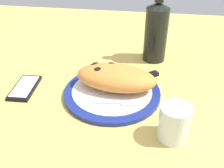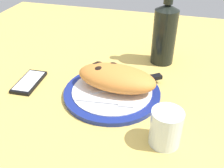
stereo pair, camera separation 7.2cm
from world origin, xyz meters
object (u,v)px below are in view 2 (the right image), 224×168
(plate, at_px, (112,92))
(fork, at_px, (110,103))
(water_glass, at_px, (165,130))
(wine_bottle, at_px, (165,33))
(smartphone, at_px, (29,82))
(knife, at_px, (138,81))
(calzone, at_px, (116,78))

(plate, xyz_separation_m, fork, (0.01, -0.06, 0.01))
(water_glass, height_order, wine_bottle, wine_bottle)
(smartphone, height_order, wine_bottle, wine_bottle)
(smartphone, bearing_deg, water_glass, -17.69)
(plate, height_order, wine_bottle, wine_bottle)
(water_glass, bearing_deg, smartphone, 162.31)
(plate, height_order, fork, fork)
(knife, distance_m, smartphone, 0.33)
(fork, xyz_separation_m, water_glass, (0.15, -0.09, 0.02))
(plate, bearing_deg, water_glass, -42.06)
(water_glass, bearing_deg, fork, 150.50)
(calzone, xyz_separation_m, water_glass, (0.15, -0.16, -0.01))
(calzone, height_order, smartphone, calzone)
(calzone, relative_size, water_glass, 2.71)
(calzone, relative_size, fork, 1.51)
(smartphone, bearing_deg, fork, -10.24)
(plate, height_order, knife, knife)
(plate, relative_size, water_glass, 3.14)
(fork, distance_m, knife, 0.13)
(fork, bearing_deg, water_glass, -29.50)
(plate, relative_size, smartphone, 2.14)
(wine_bottle, bearing_deg, water_glass, -82.75)
(plate, height_order, calzone, calzone)
(smartphone, bearing_deg, knife, 12.19)
(plate, bearing_deg, smartphone, -177.25)
(plate, xyz_separation_m, smartphone, (-0.26, -0.01, -0.00))
(water_glass, bearing_deg, calzone, 133.57)
(calzone, height_order, water_glass, water_glass)
(knife, height_order, wine_bottle, wine_bottle)
(fork, bearing_deg, smartphone, 169.76)
(calzone, bearing_deg, knife, 36.82)
(plate, xyz_separation_m, water_glass, (0.16, -0.15, 0.03))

